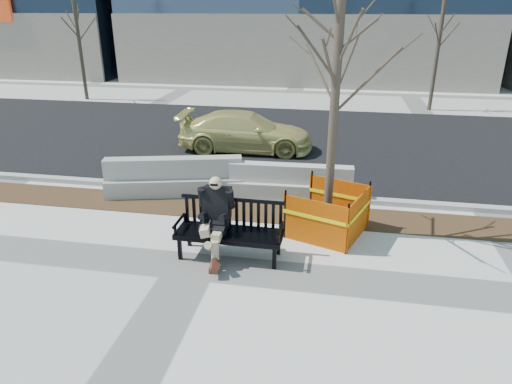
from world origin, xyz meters
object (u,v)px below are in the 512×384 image
tree_fence (326,232)px  jersey_barrier_right (290,197)px  bench (230,256)px  sedan (246,150)px  seated_man (217,254)px  jersey_barrier_left (175,194)px

tree_fence → jersey_barrier_right: 2.01m
tree_fence → jersey_barrier_right: bearing=118.8°
jersey_barrier_right → tree_fence: bearing=-63.2°
jersey_barrier_right → bench: bearing=-106.6°
sedan → seated_man: bearing=-175.8°
bench → sedan: size_ratio=0.48×
bench → jersey_barrier_right: bearing=76.1°
tree_fence → bench: bearing=-142.8°
tree_fence → jersey_barrier_left: bearing=159.4°
tree_fence → jersey_barrier_left: tree_fence is taller
seated_man → jersey_barrier_right: bearing=71.0°
sedan → jersey_barrier_right: 4.19m
bench → tree_fence: bearing=38.0°
seated_man → jersey_barrier_right: (1.10, 3.05, 0.00)m
jersey_barrier_left → jersey_barrier_right: (2.91, 0.31, 0.00)m
tree_fence → jersey_barrier_right: size_ratio=1.74×
tree_fence → jersey_barrier_left: size_ratio=1.55×
tree_fence → sedan: (-2.85, 5.50, 0.00)m
bench → seated_man: (-0.28, 0.06, 0.00)m
jersey_barrier_left → sedan: bearing=61.9°
sedan → jersey_barrier_right: sedan is taller
seated_man → jersey_barrier_left: seated_man is taller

